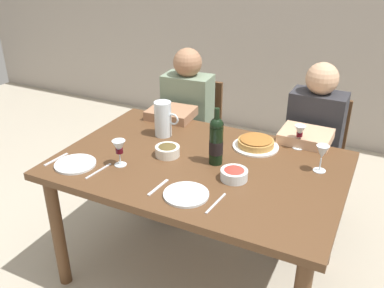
{
  "coord_description": "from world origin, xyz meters",
  "views": [
    {
      "loc": [
        0.83,
        -1.76,
        1.83
      ],
      "look_at": [
        -0.07,
        0.05,
        0.83
      ],
      "focal_mm": 39.13,
      "sensor_mm": 36.0,
      "label": 1
    }
  ],
  "objects_px": {
    "dining_table": "(199,177)",
    "water_pitcher": "(163,121)",
    "wine_glass_right_diner": "(300,133)",
    "diner_left": "(182,128)",
    "olive_bowl": "(167,150)",
    "wine_glass_left_diner": "(119,148)",
    "wine_glass_centre": "(322,153)",
    "baked_tart": "(256,143)",
    "salad_bowl": "(234,174)",
    "wine_bottle": "(216,141)",
    "chair_left": "(194,130)",
    "chair_right": "(315,153)",
    "diner_right": "(309,151)",
    "dinner_plate_left_setting": "(186,194)",
    "dinner_plate_right_setting": "(75,164)"
  },
  "relations": [
    {
      "from": "wine_glass_right_diner",
      "to": "wine_glass_centre",
      "type": "xyz_separation_m",
      "value": [
        0.16,
        -0.21,
        0.01
      ]
    },
    {
      "from": "wine_bottle",
      "to": "wine_glass_centre",
      "type": "distance_m",
      "value": 0.53
    },
    {
      "from": "wine_glass_left_diner",
      "to": "diner_left",
      "type": "height_order",
      "value": "diner_left"
    },
    {
      "from": "wine_glass_right_diner",
      "to": "dinner_plate_left_setting",
      "type": "distance_m",
      "value": 0.8
    },
    {
      "from": "wine_glass_right_diner",
      "to": "chair_right",
      "type": "relative_size",
      "value": 0.16
    },
    {
      "from": "dinner_plate_left_setting",
      "to": "baked_tart",
      "type": "bearing_deg",
      "value": 78.31
    },
    {
      "from": "baked_tart",
      "to": "wine_glass_left_diner",
      "type": "height_order",
      "value": "wine_glass_left_diner"
    },
    {
      "from": "wine_glass_left_diner",
      "to": "dinner_plate_left_setting",
      "type": "xyz_separation_m",
      "value": [
        0.44,
        -0.1,
        -0.09
      ]
    },
    {
      "from": "baked_tart",
      "to": "salad_bowl",
      "type": "height_order",
      "value": "same"
    },
    {
      "from": "wine_bottle",
      "to": "chair_left",
      "type": "bearing_deg",
      "value": 122.48
    },
    {
      "from": "salad_bowl",
      "to": "wine_glass_left_diner",
      "type": "bearing_deg",
      "value": -167.51
    },
    {
      "from": "water_pitcher",
      "to": "olive_bowl",
      "type": "bearing_deg",
      "value": -55.47
    },
    {
      "from": "dining_table",
      "to": "water_pitcher",
      "type": "relative_size",
      "value": 7.08
    },
    {
      "from": "dining_table",
      "to": "dinner_plate_left_setting",
      "type": "bearing_deg",
      "value": -75.36
    },
    {
      "from": "wine_glass_right_diner",
      "to": "dinner_plate_left_setting",
      "type": "relative_size",
      "value": 0.64
    },
    {
      "from": "olive_bowl",
      "to": "wine_glass_left_diner",
      "type": "distance_m",
      "value": 0.27
    },
    {
      "from": "dining_table",
      "to": "olive_bowl",
      "type": "height_order",
      "value": "olive_bowl"
    },
    {
      "from": "wine_bottle",
      "to": "diner_left",
      "type": "distance_m",
      "value": 0.85
    },
    {
      "from": "wine_bottle",
      "to": "diner_right",
      "type": "height_order",
      "value": "diner_right"
    },
    {
      "from": "water_pitcher",
      "to": "diner_right",
      "type": "bearing_deg",
      "value": 30.51
    },
    {
      "from": "diner_left",
      "to": "wine_glass_centre",
      "type": "bearing_deg",
      "value": 152.59
    },
    {
      "from": "wine_glass_right_diner",
      "to": "diner_left",
      "type": "distance_m",
      "value": 0.93
    },
    {
      "from": "dining_table",
      "to": "water_pitcher",
      "type": "distance_m",
      "value": 0.44
    },
    {
      "from": "wine_glass_left_diner",
      "to": "wine_bottle",
      "type": "bearing_deg",
      "value": 28.9
    },
    {
      "from": "olive_bowl",
      "to": "dining_table",
      "type": "bearing_deg",
      "value": 2.49
    },
    {
      "from": "wine_glass_left_diner",
      "to": "wine_glass_centre",
      "type": "xyz_separation_m",
      "value": [
        0.95,
        0.4,
        0.0
      ]
    },
    {
      "from": "salad_bowl",
      "to": "chair_right",
      "type": "relative_size",
      "value": 0.16
    },
    {
      "from": "dinner_plate_right_setting",
      "to": "wine_glass_centre",
      "type": "bearing_deg",
      "value": 23.64
    },
    {
      "from": "water_pitcher",
      "to": "dinner_plate_right_setting",
      "type": "relative_size",
      "value": 0.98
    },
    {
      "from": "wine_glass_left_diner",
      "to": "wine_glass_right_diner",
      "type": "bearing_deg",
      "value": 37.89
    },
    {
      "from": "wine_glass_centre",
      "to": "chair_right",
      "type": "xyz_separation_m",
      "value": [
        -0.14,
        0.72,
        -0.37
      ]
    },
    {
      "from": "dinner_plate_left_setting",
      "to": "diner_left",
      "type": "relative_size",
      "value": 0.18
    },
    {
      "from": "salad_bowl",
      "to": "diner_left",
      "type": "height_order",
      "value": "diner_left"
    },
    {
      "from": "wine_glass_left_diner",
      "to": "diner_right",
      "type": "bearing_deg",
      "value": 47.67
    },
    {
      "from": "dinner_plate_left_setting",
      "to": "salad_bowl",
      "type": "bearing_deg",
      "value": 58.26
    },
    {
      "from": "wine_glass_left_diner",
      "to": "dinner_plate_right_setting",
      "type": "height_order",
      "value": "wine_glass_left_diner"
    },
    {
      "from": "water_pitcher",
      "to": "diner_left",
      "type": "bearing_deg",
      "value": 103.63
    },
    {
      "from": "wine_glass_right_diner",
      "to": "diner_left",
      "type": "bearing_deg",
      "value": 164.78
    },
    {
      "from": "water_pitcher",
      "to": "diner_left",
      "type": "relative_size",
      "value": 0.18
    },
    {
      "from": "dinner_plate_left_setting",
      "to": "chair_left",
      "type": "xyz_separation_m",
      "value": [
        -0.54,
        1.19,
        -0.27
      ]
    },
    {
      "from": "wine_bottle",
      "to": "wine_glass_left_diner",
      "type": "height_order",
      "value": "wine_bottle"
    },
    {
      "from": "dining_table",
      "to": "wine_glass_centre",
      "type": "distance_m",
      "value": 0.65
    },
    {
      "from": "olive_bowl",
      "to": "chair_left",
      "type": "distance_m",
      "value": 0.97
    },
    {
      "from": "water_pitcher",
      "to": "wine_glass_centre",
      "type": "distance_m",
      "value": 0.93
    },
    {
      "from": "wine_glass_left_diner",
      "to": "chair_right",
      "type": "height_order",
      "value": "wine_glass_left_diner"
    },
    {
      "from": "dining_table",
      "to": "wine_glass_left_diner",
      "type": "height_order",
      "value": "wine_glass_left_diner"
    },
    {
      "from": "wine_glass_left_diner",
      "to": "chair_right",
      "type": "xyz_separation_m",
      "value": [
        0.81,
        1.12,
        -0.36
      ]
    },
    {
      "from": "salad_bowl",
      "to": "diner_left",
      "type": "xyz_separation_m",
      "value": [
        -0.67,
        0.72,
        -0.18
      ]
    },
    {
      "from": "baked_tart",
      "to": "wine_glass_right_diner",
      "type": "bearing_deg",
      "value": 24.28
    },
    {
      "from": "chair_left",
      "to": "diner_right",
      "type": "height_order",
      "value": "diner_right"
    }
  ]
}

